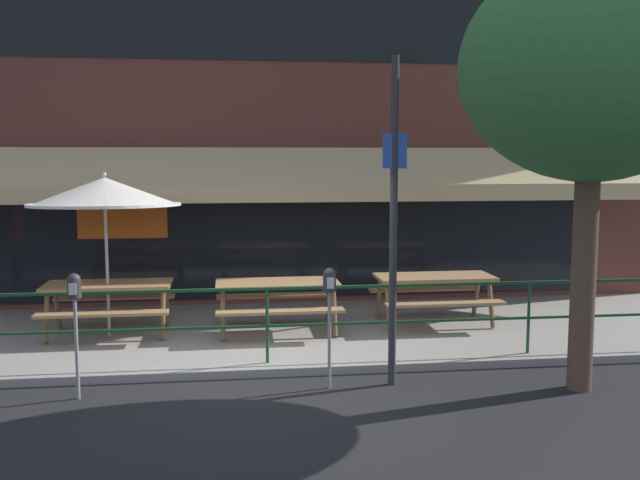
# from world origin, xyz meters

# --- Properties ---
(ground_plane) EXTENTS (120.00, 120.00, 0.00)m
(ground_plane) POSITION_xyz_m (0.00, 0.00, 0.00)
(ground_plane) COLOR black
(patio_deck) EXTENTS (15.00, 4.00, 0.10)m
(patio_deck) POSITION_xyz_m (0.00, 2.00, 0.05)
(patio_deck) COLOR gray
(patio_deck) RESTS_ON ground
(restaurant_building) EXTENTS (15.00, 1.60, 7.19)m
(restaurant_building) POSITION_xyz_m (-0.00, 4.22, 3.57)
(restaurant_building) COLOR brown
(restaurant_building) RESTS_ON ground
(patio_railing) EXTENTS (13.84, 0.04, 0.97)m
(patio_railing) POSITION_xyz_m (0.00, 0.30, 0.80)
(patio_railing) COLOR #194723
(patio_railing) RESTS_ON patio_deck
(picnic_table_left) EXTENTS (1.80, 1.42, 0.76)m
(picnic_table_left) POSITION_xyz_m (-2.21, 2.02, 0.71)
(picnic_table_left) COLOR #997047
(picnic_table_left) RESTS_ON patio_deck
(picnic_table_centre) EXTENTS (1.80, 1.42, 0.76)m
(picnic_table_centre) POSITION_xyz_m (0.24, 1.85, 0.71)
(picnic_table_centre) COLOR #997047
(picnic_table_centre) RESTS_ON patio_deck
(picnic_table_right) EXTENTS (1.80, 1.42, 0.76)m
(picnic_table_right) POSITION_xyz_m (2.69, 2.07, 0.71)
(picnic_table_right) COLOR #997047
(picnic_table_right) RESTS_ON patio_deck
(patio_umbrella_left) EXTENTS (2.14, 2.14, 2.38)m
(patio_umbrella_left) POSITION_xyz_m (-2.21, 2.00, 2.18)
(patio_umbrella_left) COLOR #B7B2A8
(patio_umbrella_left) RESTS_ON patio_deck
(parking_meter_near) EXTENTS (0.15, 0.16, 1.42)m
(parking_meter_near) POSITION_xyz_m (-2.16, -0.49, 1.15)
(parking_meter_near) COLOR gray
(parking_meter_near) RESTS_ON ground
(parking_meter_far) EXTENTS (0.15, 0.16, 1.42)m
(parking_meter_far) POSITION_xyz_m (0.68, -0.49, 1.15)
(parking_meter_far) COLOR gray
(parking_meter_far) RESTS_ON ground
(street_sign_pole) EXTENTS (0.28, 0.09, 3.83)m
(street_sign_pole) POSITION_xyz_m (1.43, -0.45, 1.97)
(street_sign_pole) COLOR #2D2D33
(street_sign_pole) RESTS_ON ground
(street_tree_curbside) EXTENTS (2.98, 2.68, 5.38)m
(street_tree_curbside) POSITION_xyz_m (3.64, -0.96, 3.82)
(street_tree_curbside) COLOR brown
(street_tree_curbside) RESTS_ON ground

